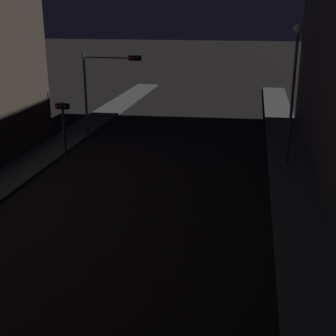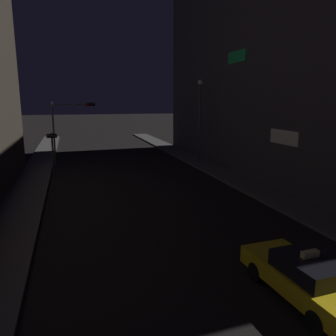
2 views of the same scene
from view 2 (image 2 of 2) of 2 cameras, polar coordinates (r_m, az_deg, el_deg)
sidewalk_left at (r=28.18m, az=-22.16°, el=-1.28°), size 2.39×59.67×0.17m
sidewalk_right at (r=30.47m, az=6.66°, el=0.43°), size 2.39×59.67×0.17m
building_facade_right at (r=30.07m, az=18.64°, el=19.19°), size 7.54×33.57×20.44m
taxi at (r=11.25m, az=22.96°, el=-17.10°), size 2.00×4.53×1.62m
traffic_light_overhead at (r=32.20m, az=-16.91°, el=7.98°), size 3.94×0.41×5.88m
traffic_light_left_kerb at (r=28.43m, az=-19.49°, el=3.90°), size 0.80×0.42×3.41m
street_lamp_far_block at (r=31.08m, az=5.60°, el=10.49°), size 0.51×0.51×7.71m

